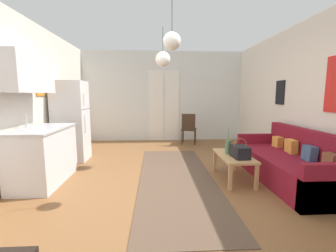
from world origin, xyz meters
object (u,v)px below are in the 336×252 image
at_px(bamboo_vase, 228,147).
at_px(pendant_lamp_near, 172,41).
at_px(couch, 291,165).
at_px(handbag, 240,152).
at_px(refrigerator, 71,121).
at_px(pendant_lamp_far, 163,59).
at_px(accent_chair, 189,127).
at_px(coffee_table, 234,158).

bearing_deg(bamboo_vase, pendant_lamp_near, -150.50).
relative_size(couch, handbag, 6.39).
distance_m(handbag, refrigerator, 3.49).
height_order(bamboo_vase, pendant_lamp_far, pendant_lamp_far).
bearing_deg(accent_chair, handbag, 110.66).
relative_size(handbag, refrigerator, 0.20).
bearing_deg(refrigerator, pendant_lamp_near, -42.02).
height_order(coffee_table, refrigerator, refrigerator).
xyz_separation_m(couch, bamboo_vase, (-1.00, 0.19, 0.27)).
bearing_deg(accent_chair, couch, 127.19).
xyz_separation_m(bamboo_vase, pendant_lamp_far, (-1.06, 0.95, 1.57)).
height_order(accent_chair, pendant_lamp_near, pendant_lamp_near).
relative_size(handbag, pendant_lamp_near, 0.46).
bearing_deg(couch, accent_chair, 113.83).
height_order(bamboo_vase, pendant_lamp_near, pendant_lamp_near).
distance_m(couch, accent_chair, 3.15).
bearing_deg(couch, refrigerator, 160.13).
distance_m(coffee_table, pendant_lamp_far, 2.32).
bearing_deg(accent_chair, coffee_table, 110.50).
xyz_separation_m(couch, handbag, (-0.89, -0.07, 0.25)).
relative_size(handbag, accent_chair, 0.38).
xyz_separation_m(coffee_table, handbag, (0.03, -0.18, 0.16)).
height_order(couch, handbag, couch).
relative_size(couch, coffee_table, 2.26).
bearing_deg(pendant_lamp_near, refrigerator, 137.98).
distance_m(coffee_table, accent_chair, 2.79).
height_order(refrigerator, accent_chair, refrigerator).
distance_m(pendant_lamp_near, pendant_lamp_far, 1.52).
bearing_deg(coffee_table, pendant_lamp_near, -155.86).
bearing_deg(refrigerator, couch, -19.87).
distance_m(coffee_table, refrigerator, 3.41).
bearing_deg(coffee_table, pendant_lamp_far, 137.68).
height_order(couch, pendant_lamp_near, pendant_lamp_near).
bearing_deg(pendant_lamp_near, pendant_lamp_far, 92.59).
xyz_separation_m(couch, coffee_table, (-0.92, 0.10, 0.09)).
height_order(couch, coffee_table, couch).
distance_m(couch, pendant_lamp_far, 2.98).
relative_size(coffee_table, accent_chair, 1.07).
bearing_deg(coffee_table, bamboo_vase, 133.97).
bearing_deg(handbag, accent_chair, 97.29).
distance_m(coffee_table, bamboo_vase, 0.21).
relative_size(bamboo_vase, handbag, 1.35).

